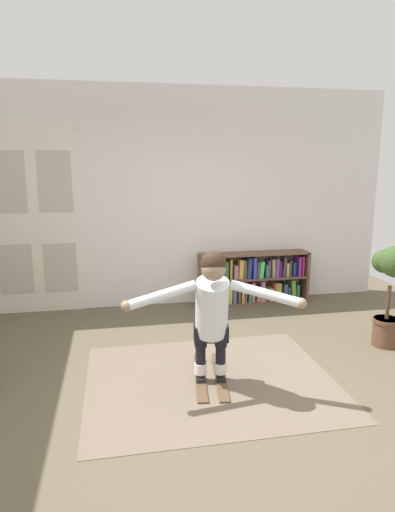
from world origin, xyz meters
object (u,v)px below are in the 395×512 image
Objects in this scene: potted_plant at (392,278)px; skis_pair at (210,377)px; person_skier at (212,307)px; bookshelf at (253,280)px.

skis_pair is at bearing -169.86° from potted_plant.
potted_plant is 1.32× the size of skis_pair.
person_skier reaches higher than skis_pair.
person_skier is (-1.09, -2.22, 0.42)m from bookshelf.
bookshelf is at bearing 118.64° from potted_plant.
bookshelf is at bearing 62.71° from skis_pair.
potted_plant is 2.09m from person_skier.
skis_pair is (-2.01, -0.36, -0.73)m from potted_plant.
person_skier reaches higher than potted_plant.
potted_plant is (0.94, -1.72, 0.43)m from bookshelf.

